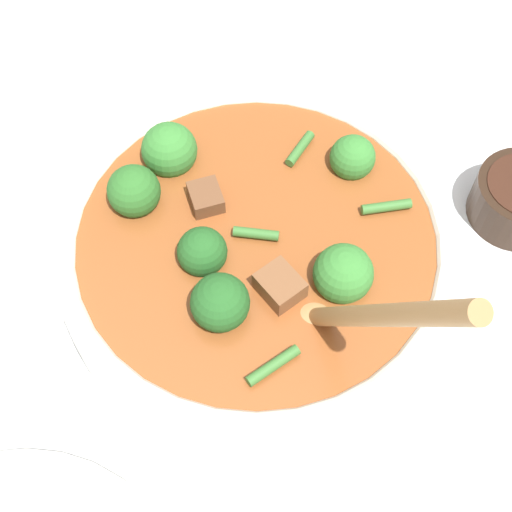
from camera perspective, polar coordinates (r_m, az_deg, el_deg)
ground_plane at (r=0.56m, az=0.00°, el=-2.87°), size 4.00×4.00×0.00m
stew_bowl at (r=0.51m, az=-0.03°, el=-0.23°), size 0.28×0.28×0.24m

